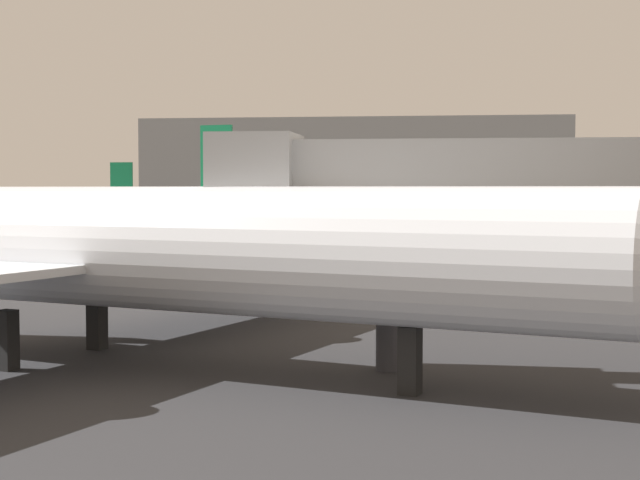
# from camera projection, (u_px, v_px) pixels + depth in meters

# --- Properties ---
(airplane_at_gate) EXTENTS (37.99, 31.27, 11.48)m
(airplane_at_gate) POSITION_uv_depth(u_px,v_px,m) (84.00, 246.00, 28.66)
(airplane_at_gate) COLOR silver
(airplane_at_gate) RESTS_ON ground_plane
(airplane_far_left) EXTENTS (27.08, 21.16, 10.22)m
(airplane_far_left) POSITION_uv_depth(u_px,v_px,m) (324.00, 216.00, 73.89)
(airplane_far_left) COLOR silver
(airplane_far_left) RESTS_ON ground_plane
(airplane_far_right) EXTENTS (22.55, 21.84, 7.71)m
(airplane_far_right) POSITION_uv_depth(u_px,v_px,m) (53.00, 212.00, 95.82)
(airplane_far_right) COLOR silver
(airplane_far_right) RESTS_ON ground_plane
(jet_bridge) EXTENTS (21.05, 2.81, 6.76)m
(jet_bridge) POSITION_uv_depth(u_px,v_px,m) (552.00, 188.00, 26.66)
(jet_bridge) COLOR #B2B7BC
(jet_bridge) RESTS_ON ground_plane
(terminal_building) EXTENTS (60.72, 18.86, 15.09)m
(terminal_building) POSITION_uv_depth(u_px,v_px,m) (357.00, 172.00, 142.78)
(terminal_building) COLOR #999EA3
(terminal_building) RESTS_ON ground_plane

